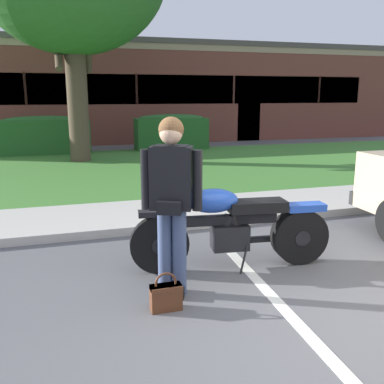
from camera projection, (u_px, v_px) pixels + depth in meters
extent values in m
plane|color=#565659|center=(300.00, 322.00, 3.71)|extent=(140.00, 140.00, 0.00)
cube|color=#B7B2A8|center=(199.00, 223.00, 6.33)|extent=(60.00, 0.20, 0.12)
cube|color=#B7B2A8|center=(183.00, 210.00, 7.12)|extent=(60.00, 1.50, 0.08)
cube|color=#3D752D|center=(137.00, 168.00, 11.20)|extent=(60.00, 7.24, 0.06)
cube|color=silver|center=(286.00, 311.00, 3.89)|extent=(0.37, 4.40, 0.01)
cylinder|color=black|center=(160.00, 244.00, 4.67)|extent=(0.65, 0.17, 0.64)
cylinder|color=black|center=(160.00, 244.00, 4.67)|extent=(0.19, 0.14, 0.18)
cylinder|color=black|center=(299.00, 236.00, 4.95)|extent=(0.66, 0.25, 0.64)
cylinder|color=black|center=(299.00, 236.00, 4.95)|extent=(0.20, 0.22, 0.18)
cube|color=black|center=(159.00, 213.00, 4.59)|extent=(0.45, 0.19, 0.06)
cube|color=blue|center=(305.00, 207.00, 4.89)|extent=(0.46, 0.25, 0.08)
cylinder|color=black|center=(173.00, 221.00, 4.56)|extent=(0.31, 0.08, 0.58)
cylinder|color=black|center=(171.00, 217.00, 4.71)|extent=(0.31, 0.08, 0.58)
sphere|color=black|center=(175.00, 195.00, 4.58)|extent=(0.17, 0.17, 0.17)
cylinder|color=black|center=(188.00, 184.00, 4.58)|extent=(0.11, 0.72, 0.03)
cylinder|color=black|center=(194.00, 191.00, 4.24)|extent=(0.06, 0.10, 0.04)
cylinder|color=black|center=(183.00, 177.00, 4.93)|extent=(0.06, 0.10, 0.04)
sphere|color=black|center=(191.00, 174.00, 4.25)|extent=(0.08, 0.08, 0.08)
sphere|color=black|center=(182.00, 164.00, 4.83)|extent=(0.08, 0.08, 0.08)
cube|color=#B2BCC6|center=(180.00, 175.00, 4.55)|extent=(0.18, 0.37, 0.35)
cube|color=black|center=(227.00, 220.00, 4.75)|extent=(1.10, 0.23, 0.10)
ellipsoid|color=blue|center=(213.00, 201.00, 4.67)|extent=(0.59, 0.38, 0.26)
cube|color=black|center=(257.00, 206.00, 4.78)|extent=(0.67, 0.35, 0.12)
cube|color=black|center=(230.00, 237.00, 4.80)|extent=(0.43, 0.28, 0.28)
cylinder|color=black|center=(227.00, 223.00, 4.76)|extent=(0.19, 0.14, 0.21)
cylinder|color=black|center=(233.00, 223.00, 4.77)|extent=(0.19, 0.14, 0.21)
cylinder|color=black|center=(257.00, 239.00, 5.02)|extent=(0.61, 0.15, 0.08)
cylinder|color=black|center=(274.00, 238.00, 5.06)|extent=(0.61, 0.15, 0.08)
cylinder|color=black|center=(244.00, 259.00, 4.71)|extent=(0.13, 0.11, 0.30)
cube|color=black|center=(179.00, 290.00, 4.20)|extent=(0.20, 0.26, 0.10)
cube|color=black|center=(165.00, 289.00, 4.21)|extent=(0.20, 0.26, 0.10)
cylinder|color=#3D4C70|center=(179.00, 252.00, 4.13)|extent=(0.14, 0.14, 0.86)
cylinder|color=#3D4C70|center=(165.00, 252.00, 4.15)|extent=(0.14, 0.14, 0.86)
cube|color=black|center=(171.00, 178.00, 3.98)|extent=(0.44, 0.35, 0.58)
cube|color=black|center=(171.00, 149.00, 3.92)|extent=(0.36, 0.30, 0.06)
sphere|color=tan|center=(171.00, 133.00, 3.89)|extent=(0.21, 0.21, 0.21)
sphere|color=brown|center=(171.00, 129.00, 3.90)|extent=(0.23, 0.23, 0.23)
cube|color=black|center=(169.00, 208.00, 3.91)|extent=(0.24, 0.18, 0.12)
cylinder|color=black|center=(197.00, 181.00, 3.96)|extent=(0.09, 0.09, 0.56)
cylinder|color=black|center=(146.00, 179.00, 4.02)|extent=(0.09, 0.09, 0.56)
cube|color=#562D19|center=(166.00, 297.00, 3.89)|extent=(0.28, 0.12, 0.24)
cube|color=#562D19|center=(166.00, 287.00, 3.87)|extent=(0.28, 0.13, 0.04)
torus|color=#562D19|center=(166.00, 283.00, 3.86)|extent=(0.20, 0.02, 0.20)
cylinder|color=#4C3D2D|center=(78.00, 106.00, 11.98)|extent=(0.56, 0.56, 3.16)
cylinder|color=#4C3D2D|center=(88.00, 51.00, 11.76)|extent=(0.20, 0.86, 1.11)
cylinder|color=#4C3D2D|center=(58.00, 52.00, 11.54)|extent=(0.20, 1.01, 1.05)
cube|color=#235623|center=(46.00, 138.00, 13.68)|extent=(2.73, 0.90, 1.10)
ellipsoid|color=#235623|center=(44.00, 120.00, 13.56)|extent=(2.60, 0.84, 0.28)
cube|color=#235623|center=(171.00, 134.00, 14.85)|extent=(2.43, 0.90, 1.10)
ellipsoid|color=#235623|center=(171.00, 118.00, 14.72)|extent=(2.31, 0.84, 0.28)
cube|color=brown|center=(122.00, 94.00, 20.23)|extent=(23.21, 8.24, 3.77)
cube|color=#998466|center=(135.00, 46.00, 16.04)|extent=(23.21, 0.10, 0.24)
cube|color=#4C4742|center=(120.00, 50.00, 19.80)|extent=(23.44, 8.32, 0.20)
cube|color=#1E282D|center=(137.00, 89.00, 16.38)|extent=(19.73, 0.06, 1.10)
cube|color=brown|center=(25.00, 89.00, 15.24)|extent=(0.08, 0.04, 1.20)
cube|color=brown|center=(137.00, 89.00, 16.37)|extent=(0.08, 0.04, 1.20)
cube|color=brown|center=(234.00, 90.00, 17.49)|extent=(0.08, 0.04, 1.20)
cube|color=brown|center=(319.00, 90.00, 18.61)|extent=(0.08, 0.04, 1.20)
cube|color=#473323|center=(249.00, 115.00, 17.93)|extent=(1.00, 0.08, 2.10)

